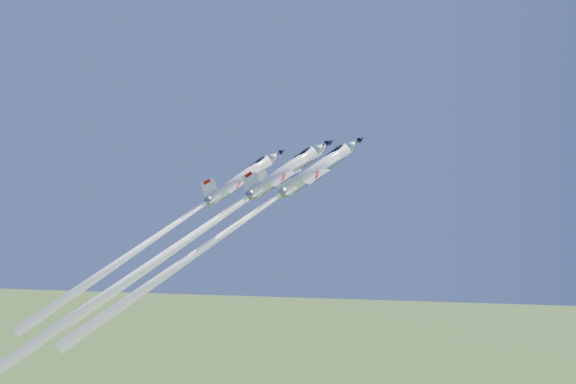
# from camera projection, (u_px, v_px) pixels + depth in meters

# --- Properties ---
(jet_lead) EXTENTS (39.50, 18.98, 37.81)m
(jet_lead) POSITION_uv_depth(u_px,v_px,m) (226.00, 232.00, 98.35)
(jet_lead) COLOR white
(jet_left) EXTENTS (35.98, 17.34, 34.32)m
(jet_left) POSITION_uv_depth(u_px,v_px,m) (213.00, 223.00, 102.87)
(jet_left) COLOR white
(jet_right) EXTENTS (39.44, 18.79, 38.22)m
(jet_right) POSITION_uv_depth(u_px,v_px,m) (178.00, 245.00, 90.04)
(jet_right) COLOR white
(jet_slot) EXTENTS (34.48, 16.65, 32.78)m
(jet_slot) POSITION_uv_depth(u_px,v_px,m) (163.00, 232.00, 98.54)
(jet_slot) COLOR white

